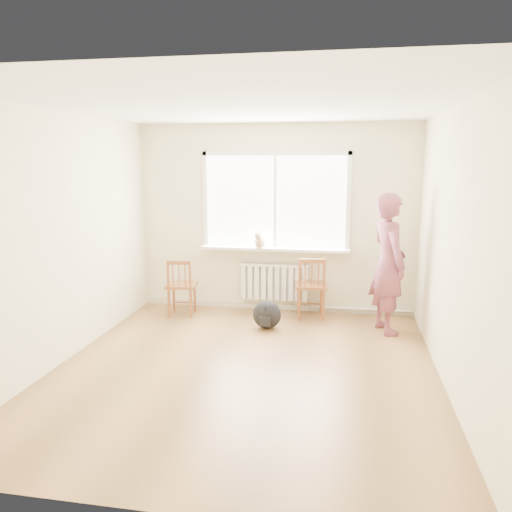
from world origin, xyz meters
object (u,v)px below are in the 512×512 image
at_px(chair_left, 181,287).
at_px(cat, 260,241).
at_px(person, 388,264).
at_px(backpack, 267,315).
at_px(chair_right, 311,288).

distance_m(chair_left, cat, 1.30).
height_order(person, backpack, person).
bearing_deg(backpack, cat, 106.91).
relative_size(cat, backpack, 1.04).
bearing_deg(backpack, chair_left, 165.32).
relative_size(chair_left, backpack, 2.20).
relative_size(person, backpack, 4.79).
distance_m(chair_left, person, 2.86).
xyz_separation_m(chair_right, cat, (-0.75, 0.16, 0.62)).
bearing_deg(chair_left, backpack, 158.65).
distance_m(chair_right, person, 1.16).
relative_size(chair_left, cat, 2.11).
height_order(chair_left, cat, cat).
bearing_deg(cat, chair_right, -6.11).
bearing_deg(person, cat, 52.71).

